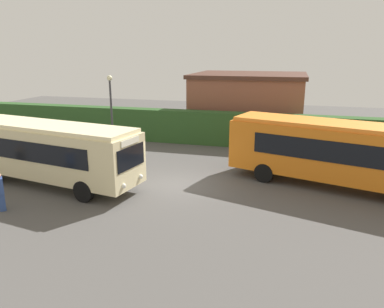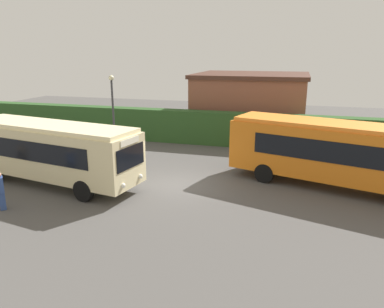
{
  "view_description": "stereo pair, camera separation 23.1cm",
  "coord_description": "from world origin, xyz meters",
  "px_view_note": "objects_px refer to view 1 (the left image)",
  "views": [
    {
      "loc": [
        5.3,
        -16.64,
        6.52
      ],
      "look_at": [
        0.67,
        0.23,
        1.66
      ],
      "focal_mm": 34.38,
      "sensor_mm": 36.0,
      "label": 1
    },
    {
      "loc": [
        5.52,
        -16.58,
        6.52
      ],
      "look_at": [
        0.67,
        0.23,
        1.66
      ],
      "focal_mm": 34.38,
      "sensor_mm": 36.0,
      "label": 2
    }
  ],
  "objects_px": {
    "person_center": "(1,191)",
    "person_right": "(313,154)",
    "lamppost": "(111,103)",
    "bus_orange": "(337,151)",
    "bus_cream": "(50,150)"
  },
  "relations": [
    {
      "from": "person_right",
      "to": "lamppost",
      "type": "relative_size",
      "value": 0.35
    },
    {
      "from": "bus_cream",
      "to": "person_right",
      "type": "bearing_deg",
      "value": 34.98
    },
    {
      "from": "person_center",
      "to": "person_right",
      "type": "distance_m",
      "value": 16.02
    },
    {
      "from": "bus_orange",
      "to": "person_center",
      "type": "xyz_separation_m",
      "value": [
        -13.85,
        -6.73,
        -0.99
      ]
    },
    {
      "from": "lamppost",
      "to": "bus_orange",
      "type": "bearing_deg",
      "value": -16.22
    },
    {
      "from": "person_center",
      "to": "bus_orange",
      "type": "bearing_deg",
      "value": 161.0
    },
    {
      "from": "person_center",
      "to": "person_right",
      "type": "xyz_separation_m",
      "value": [
        12.94,
        9.44,
        0.05
      ]
    },
    {
      "from": "bus_orange",
      "to": "person_right",
      "type": "height_order",
      "value": "bus_orange"
    },
    {
      "from": "bus_orange",
      "to": "lamppost",
      "type": "relative_size",
      "value": 2.14
    },
    {
      "from": "bus_cream",
      "to": "lamppost",
      "type": "distance_m",
      "value": 7.63
    },
    {
      "from": "bus_cream",
      "to": "person_right",
      "type": "height_order",
      "value": "bus_cream"
    },
    {
      "from": "bus_orange",
      "to": "lamppost",
      "type": "xyz_separation_m",
      "value": [
        -14.21,
        4.13,
        1.31
      ]
    },
    {
      "from": "bus_cream",
      "to": "bus_orange",
      "type": "distance_m",
      "value": 14.17
    },
    {
      "from": "person_center",
      "to": "lamppost",
      "type": "xyz_separation_m",
      "value": [
        -0.35,
        10.87,
        2.3
      ]
    },
    {
      "from": "bus_cream",
      "to": "bus_orange",
      "type": "relative_size",
      "value": 0.93
    }
  ]
}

